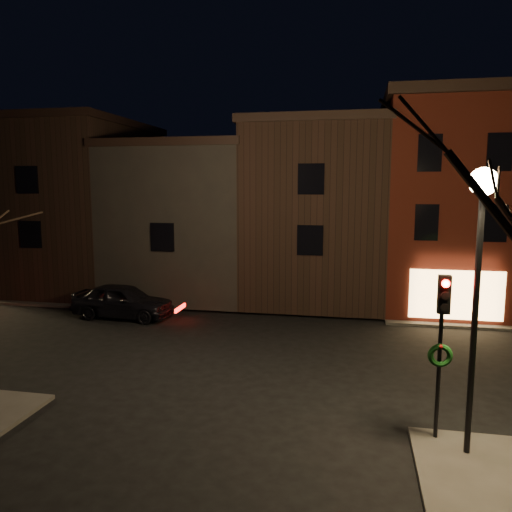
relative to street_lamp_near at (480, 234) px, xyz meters
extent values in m
plane|color=black|center=(-6.20, 6.00, -5.18)|extent=(120.00, 120.00, 0.00)
cube|color=#2D2B28|center=(-26.20, 26.00, -5.12)|extent=(30.00, 30.00, 0.12)
cube|color=#4F170E|center=(1.80, 15.50, -0.06)|extent=(6.00, 8.00, 10.00)
cube|color=black|center=(1.80, 15.50, 5.19)|extent=(6.50, 8.50, 0.50)
cube|color=#FBC171|center=(1.80, 11.45, -3.76)|extent=(4.00, 0.12, 2.20)
cube|color=black|center=(-4.70, 16.50, -0.56)|extent=(7.00, 10.00, 9.00)
cube|color=black|center=(-4.70, 16.50, 4.14)|extent=(7.30, 10.30, 0.40)
cube|color=black|center=(-11.95, 16.50, -1.06)|extent=(7.50, 10.00, 8.00)
cube|color=black|center=(-11.95, 16.50, 3.14)|extent=(7.80, 10.30, 0.40)
cube|color=black|center=(-19.20, 16.50, -0.31)|extent=(7.00, 10.00, 9.50)
cube|color=black|center=(-19.20, 16.50, 4.64)|extent=(7.30, 10.30, 0.40)
cylinder|color=black|center=(0.00, 0.00, -2.06)|extent=(0.14, 0.14, 6.00)
sphere|color=#FFD18C|center=(0.00, 0.00, 1.12)|extent=(0.60, 0.60, 0.60)
cylinder|color=black|center=(-0.60, 0.60, -3.06)|extent=(0.10, 0.10, 4.00)
cube|color=black|center=(-0.60, 0.42, -1.46)|extent=(0.28, 0.22, 0.90)
cylinder|color=#FF0C07|center=(-0.60, 0.30, -1.18)|extent=(0.18, 0.06, 0.18)
cylinder|color=black|center=(-0.60, 0.30, -1.46)|extent=(0.18, 0.06, 0.18)
cylinder|color=black|center=(-0.60, 0.30, -1.74)|extent=(0.18, 0.06, 0.18)
torus|color=#0C380F|center=(-0.60, 0.51, -2.96)|extent=(0.58, 0.14, 0.58)
sphere|color=#990C0C|center=(-0.60, 0.49, -2.74)|extent=(0.12, 0.12, 0.12)
imported|color=black|center=(-13.39, 9.89, -4.36)|extent=(4.91, 2.21, 1.64)
camera|label=1|loc=(-2.65, -11.51, 1.03)|focal=35.00mm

